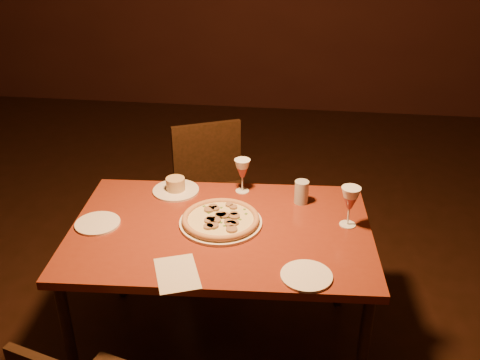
# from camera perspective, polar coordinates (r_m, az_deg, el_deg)

# --- Properties ---
(floor) EXTENTS (7.00, 7.00, 0.00)m
(floor) POSITION_cam_1_polar(r_m,az_deg,el_deg) (2.64, -5.19, -18.58)
(floor) COLOR black
(floor) RESTS_ON ground
(dining_table) EXTENTS (1.32, 0.89, 0.68)m
(dining_table) POSITION_cam_1_polar(r_m,az_deg,el_deg) (2.30, -2.04, -6.37)
(dining_table) COLOR maroon
(dining_table) RESTS_ON floor
(chair_far) EXTENTS (0.52, 0.52, 0.82)m
(chair_far) POSITION_cam_1_polar(r_m,az_deg,el_deg) (3.02, -2.89, -1.04)
(chair_far) COLOR black
(chair_far) RESTS_ON floor
(pizza_plate) EXTENTS (0.35, 0.35, 0.04)m
(pizza_plate) POSITION_cam_1_polar(r_m,az_deg,el_deg) (2.28, -2.08, -4.25)
(pizza_plate) COLOR white
(pizza_plate) RESTS_ON dining_table
(ramekin_saucer) EXTENTS (0.22, 0.22, 0.07)m
(ramekin_saucer) POSITION_cam_1_polar(r_m,az_deg,el_deg) (2.55, -6.87, -0.76)
(ramekin_saucer) COLOR white
(ramekin_saucer) RESTS_ON dining_table
(wine_glass_far) EXTENTS (0.08, 0.08, 0.17)m
(wine_glass_far) POSITION_cam_1_polar(r_m,az_deg,el_deg) (2.50, 0.25, 0.46)
(wine_glass_far) COLOR #A64545
(wine_glass_far) RESTS_ON dining_table
(wine_glass_right) EXTENTS (0.08, 0.08, 0.18)m
(wine_glass_right) POSITION_cam_1_polar(r_m,az_deg,el_deg) (2.29, 11.59, -2.80)
(wine_glass_right) COLOR #A64545
(wine_glass_right) RESTS_ON dining_table
(water_tumbler) EXTENTS (0.06, 0.06, 0.11)m
(water_tumbler) POSITION_cam_1_polar(r_m,az_deg,el_deg) (2.44, 6.57, -1.28)
(water_tumbler) COLOR #ADB6BD
(water_tumbler) RESTS_ON dining_table
(side_plate_left) EXTENTS (0.19, 0.19, 0.01)m
(side_plate_left) POSITION_cam_1_polar(r_m,az_deg,el_deg) (2.37, -14.94, -4.49)
(side_plate_left) COLOR white
(side_plate_left) RESTS_ON dining_table
(side_plate_near) EXTENTS (0.19, 0.19, 0.01)m
(side_plate_near) POSITION_cam_1_polar(r_m,az_deg,el_deg) (2.00, 7.10, -10.11)
(side_plate_near) COLOR white
(side_plate_near) RESTS_ON dining_table
(menu_card) EXTENTS (0.22, 0.26, 0.00)m
(menu_card) POSITION_cam_1_polar(r_m,az_deg,el_deg) (2.02, -6.74, -9.86)
(menu_card) COLOR beige
(menu_card) RESTS_ON dining_table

